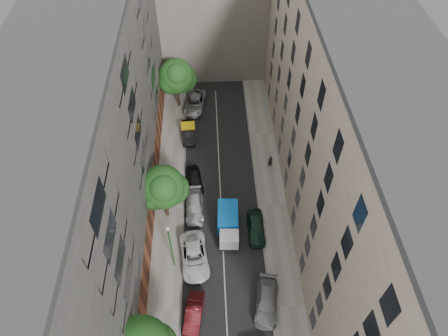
{
  "coord_description": "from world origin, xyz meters",
  "views": [
    {
      "loc": [
        -0.79,
        -24.82,
        34.82
      ],
      "look_at": [
        0.33,
        0.34,
        6.0
      ],
      "focal_mm": 32.0,
      "sensor_mm": 36.0,
      "label": 1
    }
  ],
  "objects": [
    {
      "name": "tarp_truck",
      "position": [
        0.6,
        -2.93,
        1.26
      ],
      "size": [
        2.17,
        5.02,
        2.28
      ],
      "rotation": [
        0.0,
        0.0,
        -0.05
      ],
      "color": "black",
      "rests_on": "ground"
    },
    {
      "name": "tree_mid",
      "position": [
        -5.54,
        -0.88,
        4.67
      ],
      "size": [
        4.76,
        4.4,
        6.91
      ],
      "color": "#382619",
      "rests_on": "sidewalk_left"
    },
    {
      "name": "car_left_2",
      "position": [
        -2.8,
        -6.06,
        0.76
      ],
      "size": [
        3.13,
        5.7,
        1.51
      ],
      "primitive_type": "imported",
      "rotation": [
        0.0,
        0.0,
        0.12
      ],
      "color": "silver",
      "rests_on": "ground"
    },
    {
      "name": "sidewalk_right",
      "position": [
        5.5,
        0.0,
        0.07
      ],
      "size": [
        3.0,
        44.0,
        0.15
      ],
      "primitive_type": "cube",
      "color": "gray",
      "rests_on": "ground"
    },
    {
      "name": "car_right_1",
      "position": [
        3.6,
        -10.8,
        0.69
      ],
      "size": [
        2.7,
        4.99,
        1.37
      ],
      "primitive_type": "imported",
      "rotation": [
        0.0,
        0.0,
        -0.17
      ],
      "color": "gray",
      "rests_on": "ground"
    },
    {
      "name": "car_left_4",
      "position": [
        -2.8,
        3.4,
        0.68
      ],
      "size": [
        2.24,
        4.2,
        1.36
      ],
      "primitive_type": "imported",
      "rotation": [
        0.0,
        0.0,
        0.16
      ],
      "color": "black",
      "rests_on": "ground"
    },
    {
      "name": "lamp_post",
      "position": [
        -4.7,
        -6.6,
        4.16
      ],
      "size": [
        0.36,
        0.36,
        6.53
      ],
      "color": "#1B6126",
      "rests_on": "sidewalk_left"
    },
    {
      "name": "tree_far",
      "position": [
        -4.85,
        16.89,
        4.61
      ],
      "size": [
        4.86,
        4.51,
        6.88
      ],
      "color": "#382619",
      "rests_on": "sidewalk_left"
    },
    {
      "name": "building_left",
      "position": [
        -11.0,
        0.0,
        10.0
      ],
      "size": [
        8.0,
        44.0,
        20.0
      ],
      "primitive_type": "cube",
      "color": "#474543",
      "rests_on": "ground"
    },
    {
      "name": "road_surface",
      "position": [
        0.0,
        0.0,
        0.01
      ],
      "size": [
        8.0,
        44.0,
        0.02
      ],
      "primitive_type": "cube",
      "color": "black",
      "rests_on": "ground"
    },
    {
      "name": "sidewalk_left",
      "position": [
        -5.5,
        0.0,
        0.07
      ],
      "size": [
        3.0,
        44.0,
        0.15
      ],
      "primitive_type": "cube",
      "color": "gray",
      "rests_on": "ground"
    },
    {
      "name": "car_right_2",
      "position": [
        3.4,
        -3.12,
        0.73
      ],
      "size": [
        1.75,
        4.3,
        1.46
      ],
      "primitive_type": "imported",
      "rotation": [
        0.0,
        0.0,
        -0.01
      ],
      "color": "#153022",
      "rests_on": "ground"
    },
    {
      "name": "building_endcap",
      "position": [
        0.0,
        28.0,
        9.0
      ],
      "size": [
        18.0,
        12.0,
        18.0
      ],
      "primitive_type": "cube",
      "color": "slate",
      "rests_on": "ground"
    },
    {
      "name": "car_left_3",
      "position": [
        -2.8,
        -0.2,
        0.67
      ],
      "size": [
        2.0,
        4.65,
        1.33
      ],
      "primitive_type": "imported",
      "rotation": [
        0.0,
        0.0,
        0.03
      ],
      "color": "silver",
      "rests_on": "ground"
    },
    {
      "name": "building_right",
      "position": [
        11.0,
        0.0,
        10.0
      ],
      "size": [
        8.0,
        44.0,
        20.0
      ],
      "primitive_type": "cube",
      "color": "#BFAB94",
      "rests_on": "ground"
    },
    {
      "name": "car_left_5",
      "position": [
        -3.6,
        11.0,
        0.7
      ],
      "size": [
        1.76,
        4.36,
        1.41
      ],
      "primitive_type": "imported",
      "rotation": [
        0.0,
        0.0,
        0.06
      ],
      "color": "black",
      "rests_on": "ground"
    },
    {
      "name": "car_left_1",
      "position": [
        -2.8,
        -11.56,
        0.66
      ],
      "size": [
        1.98,
        4.15,
        1.31
      ],
      "primitive_type": "imported",
      "rotation": [
        0.0,
        0.0,
        -0.15
      ],
      "color": "#4F0F13",
      "rests_on": "ground"
    },
    {
      "name": "car_left_6",
      "position": [
        -2.8,
        16.6,
        0.74
      ],
      "size": [
        3.27,
        5.62,
        1.47
      ],
      "primitive_type": "imported",
      "rotation": [
        0.0,
        0.0,
        -0.16
      ],
      "color": "#B4B4B9",
      "rests_on": "ground"
    },
    {
      "name": "ground",
      "position": [
        0.0,
        0.0,
        0.0
      ],
      "size": [
        120.0,
        120.0,
        0.0
      ],
      "primitive_type": "plane",
      "color": "#4C4C49",
      "rests_on": "ground"
    },
    {
      "name": "pedestrian",
      "position": [
        5.84,
        5.5,
        0.98
      ],
      "size": [
        0.67,
        0.51,
        1.65
      ],
      "primitive_type": "imported",
      "rotation": [
        0.0,
        0.0,
        3.34
      ],
      "color": "black",
      "rests_on": "sidewalk_right"
    }
  ]
}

